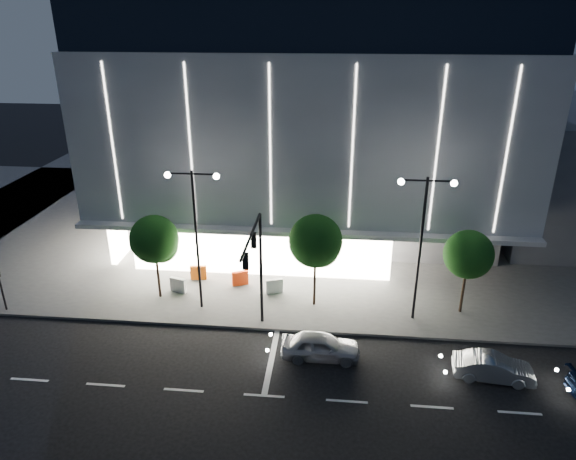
{
  "coord_description": "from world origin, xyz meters",
  "views": [
    {
      "loc": [
        5.08,
        -21.05,
        17.14
      ],
      "look_at": [
        2.3,
        7.4,
        5.0
      ],
      "focal_mm": 32.0,
      "sensor_mm": 36.0,
      "label": 1
    }
  ],
  "objects_px": {
    "tree_right": "(468,257)",
    "car_lead": "(320,346)",
    "street_lamp_east": "(422,229)",
    "barrier_b": "(178,285)",
    "street_lamp_west": "(195,221)",
    "barrier_a": "(198,273)",
    "tree_mid": "(316,244)",
    "traffic_mast": "(256,258)",
    "tree_left": "(155,242)",
    "barrier_d": "(274,286)",
    "barrier_c": "(240,278)",
    "car_second": "(493,368)",
    "ped_signal_far": "(1,285)"
  },
  "relations": [
    {
      "from": "barrier_c",
      "to": "ped_signal_far",
      "type": "bearing_deg",
      "value": 175.81
    },
    {
      "from": "tree_mid",
      "to": "barrier_a",
      "type": "relative_size",
      "value": 5.59
    },
    {
      "from": "traffic_mast",
      "to": "street_lamp_east",
      "type": "bearing_deg",
      "value": 16.48
    },
    {
      "from": "street_lamp_east",
      "to": "barrier_a",
      "type": "relative_size",
      "value": 8.18
    },
    {
      "from": "ped_signal_far",
      "to": "barrier_c",
      "type": "distance_m",
      "value": 14.67
    },
    {
      "from": "tree_right",
      "to": "car_lead",
      "type": "relative_size",
      "value": 1.3
    },
    {
      "from": "ped_signal_far",
      "to": "tree_right",
      "type": "relative_size",
      "value": 0.54
    },
    {
      "from": "barrier_d",
      "to": "ped_signal_far",
      "type": "bearing_deg",
      "value": 173.64
    },
    {
      "from": "street_lamp_east",
      "to": "tree_mid",
      "type": "relative_size",
      "value": 1.46
    },
    {
      "from": "street_lamp_east",
      "to": "tree_mid",
      "type": "xyz_separation_m",
      "value": [
        -5.97,
        1.02,
        -1.62
      ]
    },
    {
      "from": "car_lead",
      "to": "barrier_b",
      "type": "distance_m",
      "value": 11.24
    },
    {
      "from": "car_lead",
      "to": "car_second",
      "type": "xyz_separation_m",
      "value": [
        8.75,
        -0.88,
        -0.07
      ]
    },
    {
      "from": "street_lamp_east",
      "to": "barrier_d",
      "type": "xyz_separation_m",
      "value": [
        -8.67,
        2.15,
        -5.31
      ]
    },
    {
      "from": "tree_mid",
      "to": "street_lamp_west",
      "type": "bearing_deg",
      "value": -171.74
    },
    {
      "from": "barrier_b",
      "to": "barrier_c",
      "type": "height_order",
      "value": "same"
    },
    {
      "from": "tree_mid",
      "to": "barrier_c",
      "type": "bearing_deg",
      "value": 158.88
    },
    {
      "from": "street_lamp_west",
      "to": "street_lamp_east",
      "type": "distance_m",
      "value": 13.0
    },
    {
      "from": "barrier_c",
      "to": "car_lead",
      "type": "bearing_deg",
      "value": -73.85
    },
    {
      "from": "barrier_a",
      "to": "barrier_c",
      "type": "relative_size",
      "value": 1.0
    },
    {
      "from": "tree_left",
      "to": "street_lamp_west",
      "type": "bearing_deg",
      "value": -18.94
    },
    {
      "from": "tree_right",
      "to": "barrier_d",
      "type": "height_order",
      "value": "tree_right"
    },
    {
      "from": "tree_left",
      "to": "tree_mid",
      "type": "bearing_deg",
      "value": 0.0
    },
    {
      "from": "car_second",
      "to": "barrier_b",
      "type": "xyz_separation_m",
      "value": [
        -18.33,
        6.77,
        -0.0
      ]
    },
    {
      "from": "ped_signal_far",
      "to": "barrier_a",
      "type": "height_order",
      "value": "ped_signal_far"
    },
    {
      "from": "tree_left",
      "to": "barrier_b",
      "type": "xyz_separation_m",
      "value": [
        0.98,
        0.67,
        -3.38
      ]
    },
    {
      "from": "street_lamp_east",
      "to": "car_second",
      "type": "xyz_separation_m",
      "value": [
        3.34,
        -5.09,
        -5.31
      ]
    },
    {
      "from": "barrier_a",
      "to": "car_lead",
      "type": "bearing_deg",
      "value": -48.61
    },
    {
      "from": "street_lamp_west",
      "to": "tree_right",
      "type": "height_order",
      "value": "street_lamp_west"
    },
    {
      "from": "traffic_mast",
      "to": "barrier_d",
      "type": "distance_m",
      "value": 6.51
    },
    {
      "from": "barrier_a",
      "to": "barrier_c",
      "type": "distance_m",
      "value": 3.05
    },
    {
      "from": "ped_signal_far",
      "to": "tree_right",
      "type": "height_order",
      "value": "tree_right"
    },
    {
      "from": "street_lamp_west",
      "to": "car_lead",
      "type": "xyz_separation_m",
      "value": [
        7.59,
        -4.2,
        -5.23
      ]
    },
    {
      "from": "ped_signal_far",
      "to": "barrier_d",
      "type": "distance_m",
      "value": 16.78
    },
    {
      "from": "street_lamp_west",
      "to": "street_lamp_east",
      "type": "xyz_separation_m",
      "value": [
        13.0,
        0.0,
        0.0
      ]
    },
    {
      "from": "traffic_mast",
      "to": "tree_mid",
      "type": "relative_size",
      "value": 1.15
    },
    {
      "from": "street_lamp_west",
      "to": "tree_mid",
      "type": "xyz_separation_m",
      "value": [
        7.03,
        1.02,
        -1.62
      ]
    },
    {
      "from": "tree_left",
      "to": "tree_mid",
      "type": "distance_m",
      "value": 10.0
    },
    {
      "from": "tree_left",
      "to": "barrier_d",
      "type": "bearing_deg",
      "value": 8.76
    },
    {
      "from": "tree_left",
      "to": "barrier_a",
      "type": "height_order",
      "value": "tree_left"
    },
    {
      "from": "tree_left",
      "to": "barrier_d",
      "type": "distance_m",
      "value": 8.13
    },
    {
      "from": "traffic_mast",
      "to": "tree_right",
      "type": "bearing_deg",
      "value": 17.02
    },
    {
      "from": "street_lamp_east",
      "to": "traffic_mast",
      "type": "bearing_deg",
      "value": -163.52
    },
    {
      "from": "tree_right",
      "to": "barrier_a",
      "type": "xyz_separation_m",
      "value": [
        -17.13,
        2.49,
        -3.23
      ]
    },
    {
      "from": "car_second",
      "to": "barrier_a",
      "type": "xyz_separation_m",
      "value": [
        -17.45,
        8.6,
        -0.0
      ]
    },
    {
      "from": "street_lamp_west",
      "to": "barrier_a",
      "type": "height_order",
      "value": "street_lamp_west"
    },
    {
      "from": "street_lamp_east",
      "to": "barrier_b",
      "type": "height_order",
      "value": "street_lamp_east"
    },
    {
      "from": "tree_right",
      "to": "barrier_d",
      "type": "bearing_deg",
      "value": 174.5
    },
    {
      "from": "traffic_mast",
      "to": "barrier_a",
      "type": "height_order",
      "value": "traffic_mast"
    },
    {
      "from": "ped_signal_far",
      "to": "tree_mid",
      "type": "relative_size",
      "value": 0.49
    },
    {
      "from": "tree_mid",
      "to": "barrier_b",
      "type": "xyz_separation_m",
      "value": [
        -9.02,
        0.67,
        -3.68
      ]
    }
  ]
}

